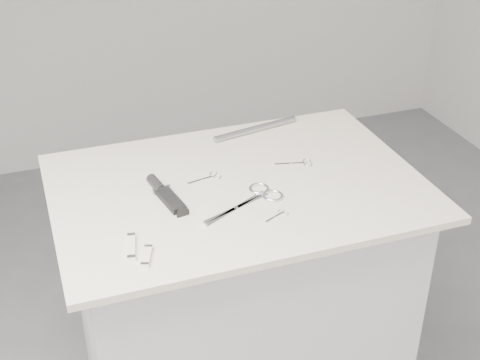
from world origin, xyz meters
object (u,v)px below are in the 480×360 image
object	(u,v)px
large_shears	(255,198)
embroidery_scissors_b	(209,177)
pocket_knife_b	(147,257)
embroidery_scissors_a	(300,163)
sheathed_knife	(164,193)
tiny_scissors	(278,215)
plinth	(238,315)
pocket_knife_a	(131,247)
metal_rail	(255,129)

from	to	relation	value
large_shears	embroidery_scissors_b	world-z (taller)	large_shears
embroidery_scissors_b	pocket_knife_b	xyz separation A→B (m)	(-0.24, -0.30, 0.00)
embroidery_scissors_a	sheathed_knife	world-z (taller)	sheathed_knife
tiny_scissors	sheathed_knife	distance (m)	0.31
plinth	tiny_scissors	size ratio (longest dim) A/B	12.62
embroidery_scissors_b	sheathed_knife	distance (m)	0.15
embroidery_scissors_b	pocket_knife_b	bearing A→B (deg)	-140.76
pocket_knife_a	pocket_knife_b	xyz separation A→B (m)	(0.03, -0.05, -0.00)
plinth	pocket_knife_a	xyz separation A→B (m)	(-0.33, -0.20, 0.48)
tiny_scissors	pocket_knife_a	size ratio (longest dim) A/B	0.70
tiny_scissors	pocket_knife_a	world-z (taller)	pocket_knife_a
pocket_knife_b	large_shears	bearing A→B (deg)	-44.33
pocket_knife_a	pocket_knife_b	world-z (taller)	pocket_knife_a
large_shears	embroidery_scissors_b	bearing A→B (deg)	95.26
plinth	tiny_scissors	xyz separation A→B (m)	(0.05, -0.18, 0.47)
embroidery_scissors_a	sheathed_knife	distance (m)	0.41
sheathed_knife	pocket_knife_b	bearing A→B (deg)	147.69
plinth	tiny_scissors	bearing A→B (deg)	-75.75
embroidery_scissors_a	metal_rail	world-z (taller)	metal_rail
metal_rail	pocket_knife_b	bearing A→B (deg)	-131.21
embroidery_scissors_a	pocket_knife_b	xyz separation A→B (m)	(-0.51, -0.29, 0.00)
embroidery_scissors_a	tiny_scissors	bearing A→B (deg)	-110.84
embroidery_scissors_b	tiny_scissors	world-z (taller)	same
embroidery_scissors_a	tiny_scissors	size ratio (longest dim) A/B	1.51
large_shears	metal_rail	xyz separation A→B (m)	(0.14, 0.37, 0.01)
embroidery_scissors_a	metal_rail	bearing A→B (deg)	115.52
metal_rail	tiny_scissors	bearing A→B (deg)	-103.59
sheathed_knife	metal_rail	world-z (taller)	same
large_shears	metal_rail	bearing A→B (deg)	44.84
plinth	pocket_knife_b	size ratio (longest dim) A/B	11.69
embroidery_scissors_a	pocket_knife_a	distance (m)	0.59
embroidery_scissors_a	plinth	bearing A→B (deg)	-152.12
pocket_knife_b	metal_rail	distance (m)	0.71
embroidery_scissors_b	metal_rail	world-z (taller)	metal_rail
sheathed_knife	pocket_knife_a	xyz separation A→B (m)	(-0.13, -0.21, -0.00)
embroidery_scissors_b	metal_rail	xyz separation A→B (m)	(0.22, 0.23, 0.01)
metal_rail	embroidery_scissors_b	bearing A→B (deg)	-134.46
pocket_knife_a	metal_rail	size ratio (longest dim) A/B	0.35
plinth	embroidery_scissors_b	xyz separation A→B (m)	(-0.06, 0.06, 0.47)
pocket_knife_a	embroidery_scissors_b	bearing A→B (deg)	-34.95
metal_rail	sheathed_knife	bearing A→B (deg)	-142.58
plinth	metal_rail	bearing A→B (deg)	61.10
embroidery_scissors_a	sheathed_knife	bearing A→B (deg)	-160.26
embroidery_scissors_a	pocket_knife_b	bearing A→B (deg)	-136.01
plinth	embroidery_scissors_a	distance (m)	0.52
plinth	sheathed_knife	world-z (taller)	sheathed_knife
embroidery_scissors_b	pocket_knife_a	size ratio (longest dim) A/B	0.98
plinth	large_shears	size ratio (longest dim) A/B	3.71
embroidery_scissors_b	plinth	bearing A→B (deg)	-54.51
large_shears	sheathed_knife	bearing A→B (deg)	131.96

